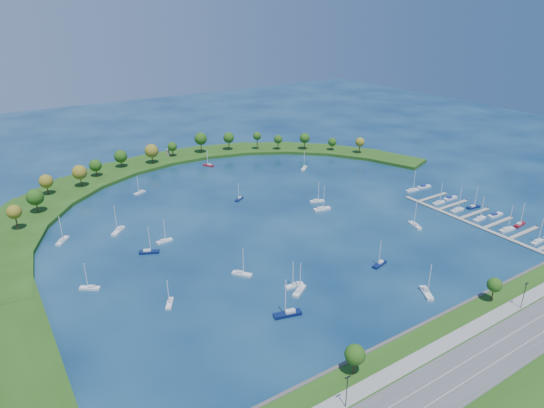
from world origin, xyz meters
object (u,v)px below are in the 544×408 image
moored_boat_3 (209,165)px  docked_boat_11 (424,187)px  docked_boat_4 (479,218)px  docked_boat_10 (412,190)px  moored_boat_11 (149,251)px  moored_boat_12 (415,225)px  docked_boat_0 (537,241)px  docked_boat_2 (507,229)px  moored_boat_16 (118,230)px  docked_boat_9 (450,198)px  moored_boat_0 (299,290)px  moored_boat_5 (317,201)px  moored_boat_14 (140,192)px  moored_boat_13 (242,273)px  dock_system (480,220)px  moored_boat_17 (294,285)px  moored_boat_18 (164,240)px  harbor_tower (168,153)px  moored_boat_7 (170,302)px  docked_boat_5 (495,215)px  docked_boat_3 (520,224)px  moored_boat_10 (322,208)px  moored_boat_8 (90,287)px  moored_boat_15 (426,292)px  moored_boat_1 (304,168)px  docked_boat_6 (457,209)px  moored_boat_4 (239,198)px  moored_boat_9 (62,240)px  moored_boat_2 (288,313)px  docked_boat_7 (473,206)px  moored_boat_6 (380,263)px

moored_boat_3 → docked_boat_11: moored_boat_3 is taller
docked_boat_4 → docked_boat_10: docked_boat_4 is taller
moored_boat_11 → moored_boat_12: moored_boat_12 is taller
docked_boat_0 → docked_boat_2: docked_boat_2 is taller
moored_boat_16 → docked_boat_9: (164.93, -58.78, -0.30)m
moored_boat_0 → moored_boat_5: (59.35, 65.21, -0.02)m
moored_boat_14 → docked_boat_2: bearing=110.4°
moored_boat_0 → moored_boat_13: 25.16m
dock_system → moored_boat_3: size_ratio=7.67×
moored_boat_11 → moored_boat_17: (37.25, -55.44, -0.05)m
moored_boat_5 → moored_boat_18: moored_boat_5 is taller
harbor_tower → docked_boat_10: (94.17, -134.61, -3.49)m
moored_boat_17 → moored_boat_12: bearing=-166.3°
moored_boat_7 → docked_boat_5: moored_boat_7 is taller
moored_boat_7 → moored_boat_17: size_ratio=0.94×
moored_boat_16 → docked_boat_3: size_ratio=1.17×
moored_boat_14 → moored_boat_18: size_ratio=0.97×
moored_boat_16 → docked_boat_5: 185.92m
moored_boat_10 → moored_boat_8: bearing=-164.5°
moored_boat_15 → docked_boat_2: moored_boat_15 is taller
moored_boat_12 → moored_boat_1: bearing=10.9°
moored_boat_5 → docked_boat_11: bearing=5.4°
docked_boat_3 → docked_boat_4: (-10.51, 14.60, 0.02)m
moored_boat_15 → moored_boat_17: moored_boat_15 is taller
moored_boat_10 → docked_boat_2: moored_boat_10 is taller
moored_boat_5 → docked_boat_6: bearing=-22.8°
moored_boat_12 → docked_boat_5: 45.37m
moored_boat_18 → docked_boat_2: 160.05m
moored_boat_10 → docked_boat_5: size_ratio=1.42×
moored_boat_12 → docked_boat_9: size_ratio=1.42×
moored_boat_7 → moored_boat_13: bearing=125.7°
moored_boat_0 → moored_boat_14: moored_boat_0 is taller
moored_boat_4 → moored_boat_12: size_ratio=0.77×
moored_boat_8 → docked_boat_10: size_ratio=0.92×
moored_boat_9 → docked_boat_4: size_ratio=1.01×
moored_boat_2 → moored_boat_18: 76.72m
moored_boat_11 → docked_boat_11: (161.75, -11.27, -0.27)m
moored_boat_7 → docked_boat_9: (166.59, 9.42, -0.20)m
moored_boat_3 → docked_boat_7: docked_boat_7 is taller
docked_boat_0 → docked_boat_10: size_ratio=0.95×
moored_boat_7 → moored_boat_15: moored_boat_15 is taller
moored_boat_4 → moored_boat_7: 99.70m
moored_boat_7 → docked_boat_0: docked_boat_0 is taller
moored_boat_5 → moored_boat_7: 112.65m
docked_boat_5 → docked_boat_4: bearing=172.3°
moored_boat_9 → docked_boat_0: moored_boat_9 is taller
harbor_tower → docked_boat_6: (91.77, -166.84, -3.48)m
moored_boat_6 → docked_boat_11: 99.55m
moored_boat_18 → moored_boat_5: bearing=-3.2°
harbor_tower → moored_boat_10: bearing=-75.2°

